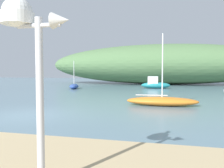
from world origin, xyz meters
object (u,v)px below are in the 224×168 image
(mast_structure, at_px, (25,31))
(sailboat_centre_water, at_px, (74,86))
(motorboat_west_reach, at_px, (155,84))
(sailboat_east_reach, at_px, (162,101))

(mast_structure, height_order, sailboat_centre_water, sailboat_centre_water)
(motorboat_west_reach, height_order, sailboat_centre_water, sailboat_centre_water)
(sailboat_east_reach, xyz_separation_m, motorboat_west_reach, (-1.11, 14.39, 0.26))
(mast_structure, relative_size, motorboat_west_reach, 0.84)
(mast_structure, bearing_deg, motorboat_west_reach, 88.03)
(sailboat_east_reach, bearing_deg, motorboat_west_reach, 94.39)
(sailboat_east_reach, distance_m, sailboat_centre_water, 15.69)
(sailboat_centre_water, bearing_deg, sailboat_east_reach, -47.24)
(motorboat_west_reach, distance_m, sailboat_centre_water, 9.97)
(mast_structure, bearing_deg, sailboat_east_reach, 79.68)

